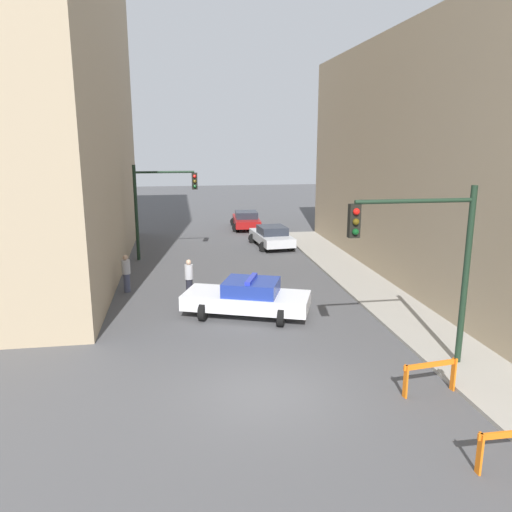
{
  "coord_description": "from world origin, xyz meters",
  "views": [
    {
      "loc": [
        -2.12,
        -11.86,
        6.56
      ],
      "look_at": [
        1.01,
        8.17,
        1.78
      ],
      "focal_mm": 35.0,
      "sensor_mm": 36.0,
      "label": 1
    }
  ],
  "objects": [
    {
      "name": "barrier_mid",
      "position": [
        4.23,
        -0.74,
        0.62
      ],
      "size": [
        1.59,
        0.34,
        0.9
      ],
      "rotation": [
        0.0,
        0.0,
        0.12
      ],
      "color": "orange",
      "rests_on": "ground_plane"
    },
    {
      "name": "traffic_light_far",
      "position": [
        -3.3,
        15.71,
        3.4
      ],
      "size": [
        3.44,
        0.35,
        5.2
      ],
      "color": "black",
      "rests_on": "ground_plane"
    },
    {
      "name": "ground_plane",
      "position": [
        0.0,
        0.0,
        0.0
      ],
      "size": [
        120.0,
        120.0,
        0.0
      ],
      "primitive_type": "plane",
      "color": "#4C4C4F"
    },
    {
      "name": "sidewalk_right",
      "position": [
        6.2,
        0.0,
        0.06
      ],
      "size": [
        2.4,
        44.0,
        0.12
      ],
      "color": "#9E998E",
      "rests_on": "ground_plane"
    },
    {
      "name": "police_car",
      "position": [
        0.34,
        5.9,
        0.72
      ],
      "size": [
        5.05,
        3.37,
        1.52
      ],
      "rotation": [
        0.0,
        0.0,
        1.21
      ],
      "color": "white",
      "rests_on": "ground_plane"
    },
    {
      "name": "traffic_light_near",
      "position": [
        4.73,
        0.73,
        3.53
      ],
      "size": [
        3.64,
        0.35,
        5.2
      ],
      "color": "black",
      "rests_on": "sidewalk_right"
    },
    {
      "name": "pedestrian_crossing",
      "position": [
        -1.79,
        8.46,
        0.86
      ],
      "size": [
        0.49,
        0.49,
        1.66
      ],
      "rotation": [
        0.0,
        0.0,
        2.05
      ],
      "color": "black",
      "rests_on": "ground_plane"
    },
    {
      "name": "pedestrian_corner",
      "position": [
        -4.47,
        9.72,
        0.86
      ],
      "size": [
        0.37,
        0.37,
        1.66
      ],
      "rotation": [
        0.0,
        0.0,
        1.6
      ],
      "color": "#474C66",
      "rests_on": "ground_plane"
    },
    {
      "name": "parked_car_mid",
      "position": [
        2.84,
        24.54,
        0.67
      ],
      "size": [
        2.43,
        4.39,
        1.31
      ],
      "rotation": [
        0.0,
        0.0,
        -0.05
      ],
      "color": "maroon",
      "rests_on": "ground_plane"
    },
    {
      "name": "parked_car_near",
      "position": [
        3.53,
        17.96,
        0.67
      ],
      "size": [
        2.54,
        4.45,
        1.31
      ],
      "rotation": [
        0.0,
        0.0,
        0.09
      ],
      "color": "silver",
      "rests_on": "ground_plane"
    }
  ]
}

